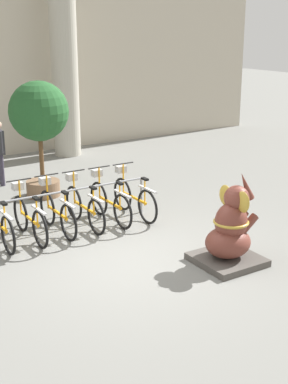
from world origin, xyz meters
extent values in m
plane|color=slate|center=(0.00, 0.00, 0.00)|extent=(60.00, 60.00, 0.00)
cylinder|color=#ADA899|center=(2.27, 7.60, 2.50)|extent=(0.78, 0.78, 5.00)
cylinder|color=gray|center=(1.37, 1.95, 0.38)|extent=(0.05, 0.05, 0.75)
cylinder|color=gray|center=(-0.29, 1.95, 0.75)|extent=(3.42, 0.04, 0.04)
torus|color=black|center=(-1.70, 1.33, 0.35)|extent=(0.05, 0.70, 0.70)
cube|color=#BCBCBC|center=(-1.70, 1.33, 0.72)|extent=(0.06, 0.59, 0.03)
cylinder|color=orange|center=(-1.70, 1.43, 0.62)|extent=(0.03, 0.03, 0.53)
cube|color=black|center=(-1.70, 1.43, 0.90)|extent=(0.08, 0.18, 0.04)
torus|color=black|center=(-1.13, 2.27, 0.35)|extent=(0.05, 0.70, 0.70)
torus|color=black|center=(-1.13, 1.29, 0.35)|extent=(0.05, 0.70, 0.70)
cube|color=orange|center=(-1.13, 1.78, 0.40)|extent=(0.04, 0.88, 0.04)
cube|color=#BCBCBC|center=(-1.13, 1.29, 0.72)|extent=(0.06, 0.59, 0.03)
cylinder|color=orange|center=(-1.13, 1.39, 0.62)|extent=(0.03, 0.03, 0.53)
cube|color=black|center=(-1.13, 1.39, 0.90)|extent=(0.08, 0.18, 0.04)
cylinder|color=orange|center=(-1.13, 2.23, 0.69)|extent=(0.03, 0.03, 0.67)
cylinder|color=black|center=(-1.13, 2.23, 1.03)|extent=(0.48, 0.03, 0.03)
cube|color=#BCBCBC|center=(-1.13, 2.33, 0.89)|extent=(0.20, 0.16, 0.14)
torus|color=black|center=(-0.57, 2.32, 0.35)|extent=(0.05, 0.70, 0.70)
torus|color=black|center=(-0.57, 1.34, 0.35)|extent=(0.05, 0.70, 0.70)
cube|color=orange|center=(-0.57, 1.83, 0.40)|extent=(0.04, 0.88, 0.04)
cube|color=#BCBCBC|center=(-0.57, 1.34, 0.72)|extent=(0.06, 0.59, 0.03)
cylinder|color=orange|center=(-0.57, 1.44, 0.62)|extent=(0.03, 0.03, 0.53)
cube|color=black|center=(-0.57, 1.44, 0.90)|extent=(0.08, 0.18, 0.04)
cylinder|color=orange|center=(-0.57, 2.28, 0.69)|extent=(0.03, 0.03, 0.67)
cylinder|color=black|center=(-0.57, 2.28, 1.03)|extent=(0.48, 0.03, 0.03)
cube|color=#BCBCBC|center=(-0.57, 2.38, 0.89)|extent=(0.20, 0.16, 0.14)
torus|color=black|center=(-0.01, 2.31, 0.35)|extent=(0.05, 0.70, 0.70)
torus|color=black|center=(-0.01, 1.33, 0.35)|extent=(0.05, 0.70, 0.70)
cube|color=orange|center=(-0.01, 1.82, 0.40)|extent=(0.04, 0.88, 0.04)
cube|color=#BCBCBC|center=(-0.01, 1.33, 0.72)|extent=(0.06, 0.59, 0.03)
cylinder|color=orange|center=(-0.01, 1.43, 0.62)|extent=(0.03, 0.03, 0.53)
cube|color=black|center=(-0.01, 1.43, 0.90)|extent=(0.08, 0.18, 0.04)
cylinder|color=orange|center=(-0.01, 2.27, 0.69)|extent=(0.03, 0.03, 0.67)
cylinder|color=black|center=(-0.01, 2.27, 1.03)|extent=(0.48, 0.03, 0.03)
cube|color=#BCBCBC|center=(-0.01, 2.37, 0.89)|extent=(0.20, 0.16, 0.14)
torus|color=black|center=(0.56, 2.31, 0.35)|extent=(0.05, 0.70, 0.70)
torus|color=black|center=(0.56, 1.32, 0.35)|extent=(0.05, 0.70, 0.70)
cube|color=orange|center=(0.56, 1.81, 0.40)|extent=(0.04, 0.88, 0.04)
cube|color=#BCBCBC|center=(0.56, 1.32, 0.72)|extent=(0.06, 0.59, 0.03)
cylinder|color=orange|center=(0.56, 1.42, 0.62)|extent=(0.03, 0.03, 0.53)
cube|color=black|center=(0.56, 1.42, 0.90)|extent=(0.08, 0.18, 0.04)
cylinder|color=orange|center=(0.56, 2.27, 0.69)|extent=(0.03, 0.03, 0.67)
cylinder|color=black|center=(0.56, 2.27, 1.03)|extent=(0.48, 0.03, 0.03)
cube|color=#BCBCBC|center=(0.56, 2.37, 0.89)|extent=(0.20, 0.16, 0.14)
torus|color=black|center=(1.12, 2.30, 0.35)|extent=(0.05, 0.70, 0.70)
torus|color=black|center=(1.12, 1.32, 0.35)|extent=(0.05, 0.70, 0.70)
cube|color=orange|center=(1.12, 1.81, 0.40)|extent=(0.04, 0.88, 0.04)
cube|color=#BCBCBC|center=(1.12, 1.32, 0.72)|extent=(0.06, 0.59, 0.03)
cylinder|color=orange|center=(1.12, 1.42, 0.62)|extent=(0.03, 0.03, 0.53)
cube|color=black|center=(1.12, 1.42, 0.90)|extent=(0.08, 0.18, 0.04)
cylinder|color=orange|center=(1.12, 2.26, 0.69)|extent=(0.03, 0.03, 0.67)
cylinder|color=black|center=(1.12, 2.26, 1.03)|extent=(0.48, 0.03, 0.03)
cube|color=#BCBCBC|center=(1.12, 2.36, 0.89)|extent=(0.20, 0.16, 0.14)
cube|color=#4C4742|center=(1.25, -0.93, 0.06)|extent=(1.02, 1.02, 0.11)
ellipsoid|color=brown|center=(1.25, -0.93, 0.37)|extent=(0.79, 0.69, 0.51)
ellipsoid|color=brown|center=(1.30, -0.93, 0.71)|extent=(0.56, 0.51, 0.65)
sphere|color=brown|center=(1.39, -0.93, 1.11)|extent=(0.42, 0.42, 0.42)
ellipsoid|color=#B79333|center=(1.33, -0.72, 1.11)|extent=(0.08, 0.30, 0.35)
ellipsoid|color=#B79333|center=(1.33, -1.14, 1.11)|extent=(0.08, 0.30, 0.35)
cone|color=brown|center=(1.57, -0.93, 1.29)|extent=(0.35, 0.15, 0.52)
cylinder|color=brown|center=(1.55, -0.82, 0.65)|extent=(0.41, 0.14, 0.37)
cylinder|color=brown|center=(1.55, -1.05, 0.65)|extent=(0.41, 0.14, 0.37)
torus|color=#B79333|center=(1.30, -0.93, 0.71)|extent=(0.59, 0.59, 0.05)
cylinder|color=#383342|center=(-0.47, 5.59, 0.39)|extent=(0.11, 0.11, 0.78)
cylinder|color=#383342|center=(-0.47, 5.42, 0.39)|extent=(0.11, 0.11, 0.78)
cylinder|color=#333338|center=(-0.47, 5.31, 1.10)|extent=(0.07, 0.07, 0.53)
cylinder|color=brown|center=(0.07, 4.13, 0.18)|extent=(0.77, 0.77, 0.36)
cylinder|color=brown|center=(0.07, 4.13, 0.89)|extent=(0.10, 0.10, 1.07)
sphere|color=#235628|center=(0.07, 4.13, 1.96)|extent=(1.33, 1.33, 1.33)
camera|label=1|loc=(-4.25, -7.06, 3.78)|focal=50.00mm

